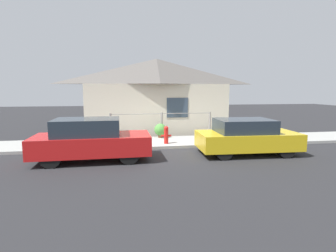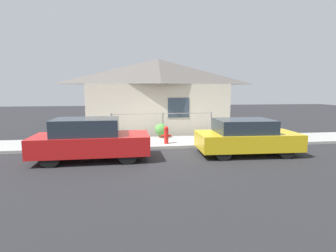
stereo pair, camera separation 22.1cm
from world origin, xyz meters
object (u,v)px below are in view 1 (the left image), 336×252
car_right (246,137)px  fire_hydrant (166,134)px  car_left (91,140)px  potted_plant_near_hydrant (160,130)px

car_right → fire_hydrant: (-2.73, 1.81, -0.15)m
car_left → car_right: size_ratio=1.05×
fire_hydrant → car_right: bearing=-33.5°
car_right → potted_plant_near_hydrant: size_ratio=5.50×
fire_hydrant → car_left: bearing=-147.4°
car_left → potted_plant_near_hydrant: car_left is taller
car_right → fire_hydrant: car_right is taller
fire_hydrant → potted_plant_near_hydrant: bearing=92.5°
car_right → potted_plant_near_hydrant: (-2.80, 3.24, -0.17)m
car_right → potted_plant_near_hydrant: car_right is taller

